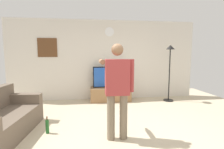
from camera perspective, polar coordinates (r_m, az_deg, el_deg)
name	(u,v)px	position (r m, az deg, el deg)	size (l,w,h in m)	color
ground_plane	(117,140)	(3.23, 1.85, -21.49)	(8.40, 8.40, 0.00)	beige
back_wall	(104,60)	(5.78, -2.70, 4.95)	(6.40, 0.10, 2.70)	silver
tv_stand	(110,94)	(5.60, -0.53, -6.72)	(1.32, 0.56, 0.45)	#997047
television	(110,77)	(5.54, -0.59, -0.84)	(1.15, 0.07, 0.69)	black
wall_clock	(109,32)	(5.79, -0.90, 14.44)	(0.30, 0.30, 0.03)	white
framed_picture	(47,48)	(5.88, -21.29, 8.60)	(0.61, 0.04, 0.61)	brown
floor_lamp	(170,61)	(5.76, 19.24, 4.32)	(0.32, 0.32, 1.85)	black
person_standing_nearer_lamp	(117,86)	(2.95, 1.79, -4.01)	(0.60, 0.78, 1.72)	#7A6B56
beverage_bottle	(47,126)	(3.62, -21.33, -16.24)	(0.07, 0.07, 0.34)	#1E5923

